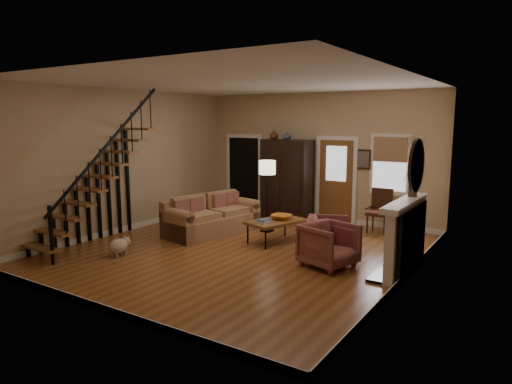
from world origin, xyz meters
The scene contains 15 objects.
room centered at (-0.41, 1.76, 1.51)m, with size 7.00×7.33×3.30m.
staircase centered at (-2.78, -1.30, 1.60)m, with size 0.94×2.80×3.20m, color brown, non-canonical shape.
fireplace centered at (3.13, 0.50, 0.74)m, with size 0.33×1.95×2.30m.
armoire centered at (-0.70, 3.15, 1.05)m, with size 1.30×0.60×2.10m, color black, non-canonical shape.
vase_a centered at (-1.05, 3.05, 2.22)m, with size 0.24×0.24×0.25m, color #4C2619.
vase_b centered at (-0.65, 3.05, 2.21)m, with size 0.20×0.20×0.21m, color #334C60.
sofa centered at (-1.34, 0.76, 0.41)m, with size 0.96×2.23×0.83m, color #A3734A, non-canonical shape.
coffee_table centered at (0.26, 0.94, 0.24)m, with size 0.73×1.25×0.48m, color brown, non-canonical shape.
bowl centered at (0.31, 1.09, 0.53)m, with size 0.43×0.43×0.10m, color #C86D17.
books centered at (0.14, 0.64, 0.51)m, with size 0.23×0.31×0.06m, color beige, non-canonical shape.
armchair_left centered at (1.89, 0.03, 0.39)m, with size 0.84×0.86×0.79m, color maroon.
armchair_right centered at (1.53, 0.78, 0.36)m, with size 0.78×0.80×0.73m, color maroon.
floor_lamp centered at (-0.39, 1.64, 0.84)m, with size 0.39×0.39×1.68m, color black, non-canonical shape.
side_chair centered at (1.85, 2.95, 0.51)m, with size 0.54×0.54×1.02m, color #3A2112, non-canonical shape.
dog centered at (-1.78, -1.59, 0.18)m, with size 0.29×0.48×0.35m, color tan, non-canonical shape.
Camera 1 is at (5.07, -7.31, 2.60)m, focal length 32.00 mm.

